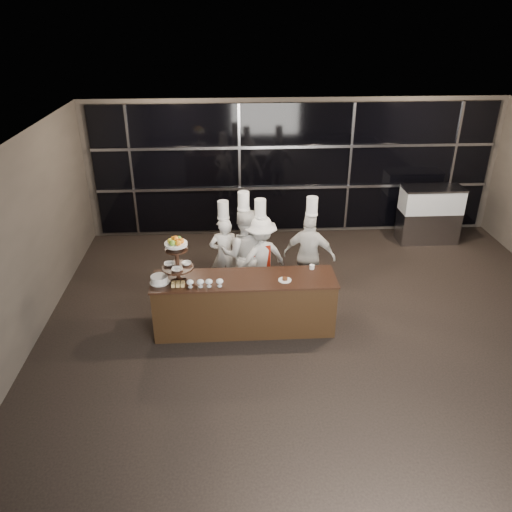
{
  "coord_description": "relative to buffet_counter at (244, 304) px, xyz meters",
  "views": [
    {
      "loc": [
        -1.46,
        -5.53,
        4.66
      ],
      "look_at": [
        -1.05,
        1.46,
        1.15
      ],
      "focal_mm": 35.0,
      "sensor_mm": 36.0,
      "label": 1
    }
  ],
  "objects": [
    {
      "name": "display_case",
      "position": [
        4.14,
        3.14,
        0.22
      ],
      "size": [
        1.29,
        0.56,
        1.24
      ],
      "color": "#A5A5AA",
      "rests_on": "ground"
    },
    {
      "name": "small_plate",
      "position": [
        0.62,
        -0.1,
        0.47
      ],
      "size": [
        0.2,
        0.2,
        0.05
      ],
      "color": "white",
      "rests_on": "buffet_counter"
    },
    {
      "name": "layer_cake",
      "position": [
        -1.28,
        -0.05,
        0.51
      ],
      "size": [
        0.3,
        0.3,
        0.11
      ],
      "color": "white",
      "rests_on": "buffet_counter"
    },
    {
      "name": "buffet_counter",
      "position": [
        0.0,
        0.0,
        0.0
      ],
      "size": [
        2.84,
        0.74,
        0.92
      ],
      "color": "black",
      "rests_on": "ground"
    },
    {
      "name": "chef_b",
      "position": [
        0.04,
        1.03,
        0.38
      ],
      "size": [
        0.84,
        0.68,
        1.96
      ],
      "color": "silver",
      "rests_on": "ground"
    },
    {
      "name": "chef_d",
      "position": [
        1.17,
        0.99,
        0.33
      ],
      "size": [
        0.99,
        0.66,
        1.86
      ],
      "color": "silver",
      "rests_on": "ground"
    },
    {
      "name": "window_wall",
      "position": [
        1.25,
        3.77,
        1.04
      ],
      "size": [
        8.6,
        0.1,
        2.8
      ],
      "color": "black",
      "rests_on": "ground"
    },
    {
      "name": "chef_c",
      "position": [
        0.31,
        0.97,
        0.32
      ],
      "size": [
        1.15,
        0.97,
        1.84
      ],
      "color": "silver",
      "rests_on": "ground"
    },
    {
      "name": "chef_cup",
      "position": [
        1.09,
        0.25,
        0.49
      ],
      "size": [
        0.08,
        0.08,
        0.07
      ],
      "primitive_type": "cylinder",
      "color": "white",
      "rests_on": "buffet_counter"
    },
    {
      "name": "chef_a",
      "position": [
        -0.3,
        1.2,
        0.29
      ],
      "size": [
        0.55,
        0.38,
        1.74
      ],
      "color": "white",
      "rests_on": "ground"
    },
    {
      "name": "room",
      "position": [
        1.25,
        -1.16,
        1.03
      ],
      "size": [
        10.0,
        10.0,
        10.0
      ],
      "color": "black",
      "rests_on": "ground"
    },
    {
      "name": "display_stand",
      "position": [
        -1.0,
        -0.0,
        0.87
      ],
      "size": [
        0.48,
        0.48,
        0.74
      ],
      "color": "black",
      "rests_on": "buffet_counter"
    },
    {
      "name": "compotes",
      "position": [
        -0.59,
        -0.22,
        0.54
      ],
      "size": [
        0.55,
        0.11,
        0.12
      ],
      "color": "silver",
      "rests_on": "buffet_counter"
    },
    {
      "name": "pastry_squares",
      "position": [
        -1.0,
        -0.17,
        0.48
      ],
      "size": [
        0.19,
        0.13,
        0.05
      ],
      "color": "tan",
      "rests_on": "buffet_counter"
    }
  ]
}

